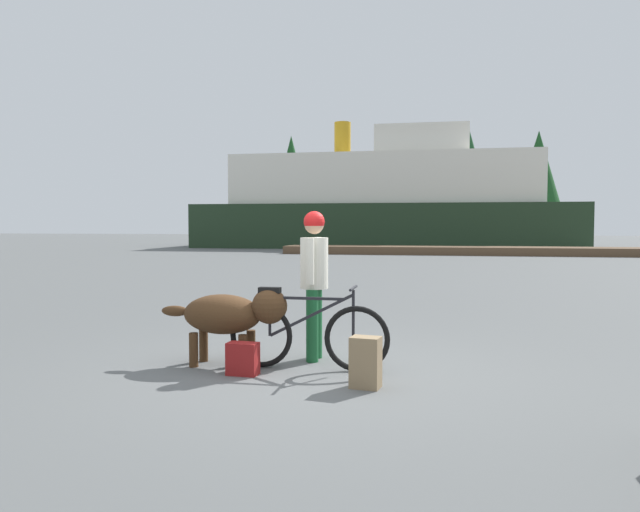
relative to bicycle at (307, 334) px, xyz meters
name	(u,v)px	position (x,y,z in m)	size (l,w,h in m)	color
ground_plane	(309,374)	(0.07, -0.19, -0.38)	(160.00, 160.00, 0.00)	#595B5B
bicycle	(307,334)	(0.00, 0.00, 0.00)	(1.76, 0.44, 0.91)	black
person_cyclist	(314,271)	(-0.02, 0.49, 0.65)	(0.32, 0.53, 1.72)	#19592D
dog	(231,314)	(-0.86, 0.01, 0.19)	(1.46, 0.52, 0.87)	#472D19
backpack	(366,362)	(0.72, -0.62, -0.14)	(0.28, 0.20, 0.49)	#8C7251
handbag_pannier	(243,359)	(-0.60, -0.37, -0.21)	(0.32, 0.18, 0.34)	maroon
dock_pier	(471,251)	(2.72, 25.85, -0.18)	(19.09, 2.43, 0.40)	brown
ferry_boat	(387,203)	(-2.45, 35.41, 2.55)	(24.39, 8.90, 8.41)	#1E331E
sailboat_moored	(391,238)	(-2.52, 39.61, 0.12)	(7.32, 2.05, 8.72)	navy
pine_tree_far_left	(291,171)	(-12.37, 48.53, 5.95)	(3.20, 3.20, 9.51)	#4C331E
pine_tree_center	(469,167)	(3.39, 50.72, 6.19)	(3.73, 3.73, 9.86)	#4C331E
pine_tree_far_right	(538,171)	(9.13, 49.58, 5.63)	(4.04, 4.04, 9.49)	#4C331E
pine_tree_mid_back	(396,177)	(-3.48, 56.18, 5.84)	(2.88, 2.88, 9.33)	#4C331E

